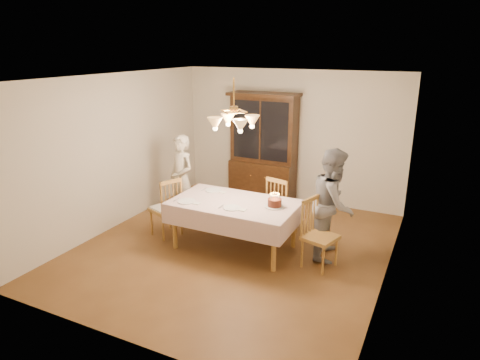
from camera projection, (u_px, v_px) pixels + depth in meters
The scene contains 14 objects.
ground at pixel (234, 247), 6.71m from camera, with size 5.00×5.00×0.00m, color #583719.
room_shell at pixel (234, 149), 6.23m from camera, with size 5.00×5.00×5.00m.
dining_table at pixel (234, 207), 6.50m from camera, with size 1.90×1.10×0.76m.
china_hutch at pixel (263, 149), 8.53m from camera, with size 1.38×0.54×2.16m.
chair_far_side at pixel (282, 209), 7.08m from camera, with size 0.53×0.51×1.00m.
chair_left_end at pixel (166, 209), 7.02m from camera, with size 0.55×0.56×1.00m.
chair_right_end at pixel (319, 238), 6.00m from camera, with size 0.52×0.54×1.00m.
elderly_woman at pixel (182, 178), 7.57m from camera, with size 0.57×0.37×1.55m, color beige.
adult_in_grey at pixel (333, 204), 6.23m from camera, with size 0.80×0.62×1.64m, color slate.
birthday_cake at pixel (275, 203), 6.26m from camera, with size 0.30×0.30×0.21m.
place_setting_near_left at pixel (187, 201), 6.48m from camera, with size 0.42×0.27×0.02m.
place_setting_near_right at pixel (233, 208), 6.21m from camera, with size 0.41×0.26×0.02m.
place_setting_far_left at pixel (214, 190), 6.96m from camera, with size 0.41×0.26×0.02m.
chandelier at pixel (234, 122), 6.11m from camera, with size 0.62×0.62×0.73m.
Camera 1 is at (2.74, -5.43, 3.02)m, focal length 32.00 mm.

